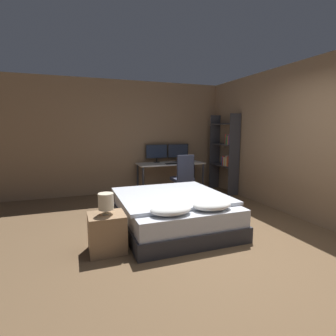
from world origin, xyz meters
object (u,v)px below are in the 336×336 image
(bed, at_px, (173,211))
(bedside_lamp, at_px, (106,202))
(computer_mouse, at_px, (185,163))
(bookshelf, at_px, (226,151))
(nightstand, at_px, (107,233))
(office_chair, at_px, (183,181))
(monitor_left, at_px, (157,152))
(keyboard, at_px, (174,163))
(monitor_right, at_px, (178,151))
(desk, at_px, (170,166))

(bed, distance_m, bedside_lamp, 1.26)
(computer_mouse, height_order, bookshelf, bookshelf)
(nightstand, distance_m, office_chair, 2.83)
(bed, xyz_separation_m, monitor_left, (0.52, 2.46, 0.73))
(keyboard, height_order, office_chair, office_chair)
(keyboard, xyz_separation_m, bookshelf, (1.26, -0.29, 0.28))
(monitor_left, bearing_deg, nightstand, -118.73)
(bedside_lamp, relative_size, office_chair, 0.27)
(bed, xyz_separation_m, monitor_right, (1.10, 2.46, 0.73))
(computer_mouse, xyz_separation_m, bookshelf, (0.97, -0.29, 0.27))
(nightstand, height_order, monitor_right, monitor_right)
(keyboard, height_order, bookshelf, bookshelf)
(monitor_left, height_order, monitor_right, same)
(bed, height_order, nightstand, bed)
(keyboard, bearing_deg, bookshelf, -13.03)
(monitor_right, distance_m, computer_mouse, 0.49)
(nightstand, relative_size, keyboard, 1.23)
(nightstand, xyz_separation_m, office_chair, (1.95, 2.05, 0.14))
(keyboard, bearing_deg, desk, 90.00)
(bed, height_order, monitor_right, monitor_right)
(nightstand, height_order, office_chair, office_chair)
(nightstand, bearing_deg, monitor_left, 61.27)
(bedside_lamp, xyz_separation_m, monitor_left, (1.61, 2.94, 0.33))
(monitor_right, xyz_separation_m, bookshelf, (0.97, -0.72, 0.03))
(nightstand, bearing_deg, office_chair, 46.55)
(bed, relative_size, desk, 1.16)
(bed, bearing_deg, monitor_left, 78.12)
(bedside_lamp, height_order, keyboard, bedside_lamp)
(computer_mouse, bearing_deg, office_chair, -117.90)
(computer_mouse, bearing_deg, monitor_left, 143.69)
(nightstand, distance_m, monitor_left, 3.44)
(bed, xyz_separation_m, bedside_lamp, (-1.10, -0.48, 0.40))
(desk, xyz_separation_m, monitor_left, (-0.29, 0.21, 0.34))
(bookshelf, bearing_deg, monitor_right, 143.61)
(nightstand, distance_m, bookshelf, 3.95)
(keyboard, bearing_deg, computer_mouse, 0.00)
(desk, distance_m, computer_mouse, 0.37)
(monitor_right, relative_size, bookshelf, 0.29)
(keyboard, relative_size, office_chair, 0.40)
(computer_mouse, bearing_deg, nightstand, -131.04)
(nightstand, bearing_deg, computer_mouse, 48.96)
(monitor_left, height_order, computer_mouse, monitor_left)
(bedside_lamp, height_order, monitor_right, monitor_right)
(bed, xyz_separation_m, keyboard, (0.81, 2.03, 0.48))
(bedside_lamp, relative_size, monitor_left, 0.49)
(office_chair, bearing_deg, bed, -118.43)
(bedside_lamp, xyz_separation_m, computer_mouse, (2.19, 2.52, 0.09))
(computer_mouse, bearing_deg, keyboard, 180.00)
(bedside_lamp, relative_size, computer_mouse, 3.87)
(computer_mouse, relative_size, bookshelf, 0.04)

